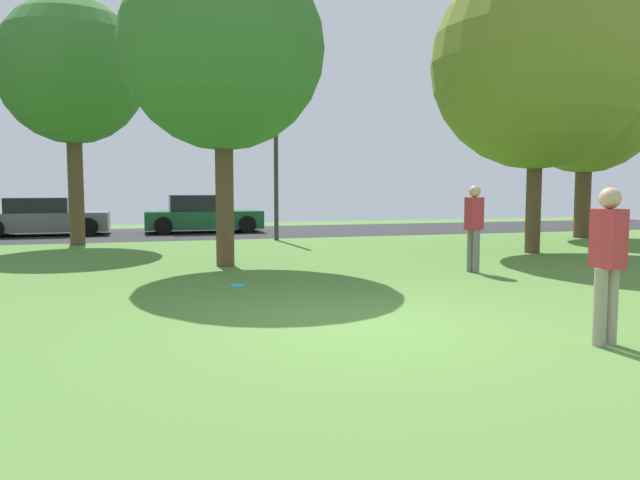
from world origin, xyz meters
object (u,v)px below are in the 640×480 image
(oak_tree_left, at_px, (586,100))
(person_thrower, at_px, (474,224))
(birch_tree_lone, at_px, (538,63))
(parked_car_green, at_px, (202,215))
(person_bystander, at_px, (608,259))
(street_lamp_post, at_px, (276,170))
(frisbee_disc, at_px, (237,286))
(maple_tree_far, at_px, (72,72))
(maple_tree_near, at_px, (223,48))
(parked_car_grey, at_px, (44,218))

(oak_tree_left, relative_size, person_thrower, 4.05)
(birch_tree_lone, height_order, person_thrower, birch_tree_lone)
(parked_car_green, bearing_deg, person_bystander, -81.58)
(person_thrower, height_order, street_lamp_post, street_lamp_post)
(oak_tree_left, xyz_separation_m, person_thrower, (-7.85, -6.37, -3.61))
(person_thrower, bearing_deg, frisbee_disc, -7.06)
(frisbee_disc, bearing_deg, birch_tree_lone, 21.30)
(person_bystander, bearing_deg, frisbee_disc, 26.13)
(maple_tree_far, bearing_deg, oak_tree_left, -7.32)
(maple_tree_near, relative_size, person_bystander, 3.98)
(oak_tree_left, height_order, street_lamp_post, oak_tree_left)
(person_bystander, bearing_deg, parked_car_green, 1.55)
(birch_tree_lone, relative_size, person_bystander, 4.42)
(birch_tree_lone, xyz_separation_m, parked_car_grey, (-13.03, 9.72, -4.22))
(birch_tree_lone, xyz_separation_m, person_bystander, (-4.92, -8.16, -3.88))
(person_bystander, height_order, parked_car_grey, person_bystander)
(person_thrower, xyz_separation_m, parked_car_green, (-4.20, 12.40, -0.33))
(parked_car_grey, bearing_deg, maple_tree_far, -70.01)
(frisbee_disc, relative_size, parked_car_grey, 0.06)
(birch_tree_lone, relative_size, maple_tree_near, 1.11)
(birch_tree_lone, xyz_separation_m, maple_tree_far, (-11.56, 5.66, 0.19))
(oak_tree_left, height_order, frisbee_disc, oak_tree_left)
(street_lamp_post, bearing_deg, frisbee_disc, -106.47)
(oak_tree_left, distance_m, person_bystander, 15.50)
(maple_tree_near, bearing_deg, oak_tree_left, 17.72)
(street_lamp_post, bearing_deg, maple_tree_far, 178.74)
(maple_tree_near, bearing_deg, maple_tree_far, 120.50)
(birch_tree_lone, xyz_separation_m, maple_tree_near, (-7.99, -0.39, -0.22))
(birch_tree_lone, bearing_deg, person_thrower, -140.44)
(birch_tree_lone, bearing_deg, parked_car_green, 128.12)
(maple_tree_near, relative_size, frisbee_disc, 25.10)
(person_bystander, distance_m, parked_car_green, 17.99)
(maple_tree_near, bearing_deg, street_lamp_post, 67.86)
(maple_tree_far, distance_m, parked_car_grey, 6.17)
(frisbee_disc, xyz_separation_m, street_lamp_post, (2.58, 8.71, 2.24))
(person_thrower, xyz_separation_m, person_bystander, (-1.57, -5.39, -0.02))
(maple_tree_near, distance_m, person_bystander, 9.12)
(parked_car_grey, bearing_deg, person_bystander, -65.60)
(person_bystander, bearing_deg, oak_tree_left, -45.56)
(parked_car_green, bearing_deg, maple_tree_near, -92.48)
(person_bystander, distance_m, street_lamp_post, 13.77)
(parked_car_green, bearing_deg, oak_tree_left, -26.59)
(maple_tree_near, relative_size, maple_tree_far, 0.95)
(maple_tree_far, height_order, person_thrower, maple_tree_far)
(birch_tree_lone, distance_m, frisbee_disc, 9.99)
(parked_car_grey, xyz_separation_m, parked_car_green, (5.48, -0.09, 0.03))
(oak_tree_left, distance_m, frisbee_disc, 15.06)
(maple_tree_near, relative_size, oak_tree_left, 0.97)
(person_bystander, bearing_deg, maple_tree_far, 18.76)
(birch_tree_lone, bearing_deg, street_lamp_post, 135.26)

